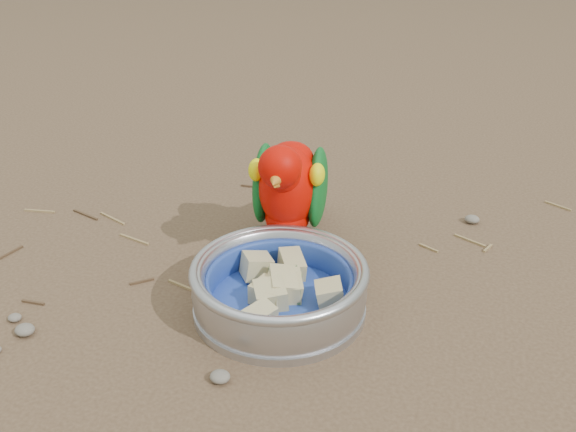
% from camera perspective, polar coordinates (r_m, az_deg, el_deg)
% --- Properties ---
extents(ground, '(60.00, 60.00, 0.00)m').
position_cam_1_polar(ground, '(0.76, 1.51, -8.36)').
color(ground, brown).
extents(food_bowl, '(0.20, 0.20, 0.02)m').
position_cam_1_polar(food_bowl, '(0.76, -0.76, -7.89)').
color(food_bowl, '#B2B2BA').
rests_on(food_bowl, ground).
extents(bowl_wall, '(0.20, 0.20, 0.04)m').
position_cam_1_polar(bowl_wall, '(0.74, -0.77, -6.00)').
color(bowl_wall, '#B2B2BA').
rests_on(bowl_wall, food_bowl).
extents(fruit_wedges, '(0.12, 0.12, 0.03)m').
position_cam_1_polar(fruit_wedges, '(0.74, -0.77, -6.44)').
color(fruit_wedges, tan).
rests_on(fruit_wedges, food_bowl).
extents(lory_parrot, '(0.11, 0.21, 0.17)m').
position_cam_1_polar(lory_parrot, '(0.84, 0.02, 1.71)').
color(lory_parrot, '#C70800').
rests_on(lory_parrot, ground).
extents(ground_debris, '(0.90, 0.80, 0.01)m').
position_cam_1_polar(ground_debris, '(0.78, 0.27, -7.42)').
color(ground_debris, olive).
rests_on(ground_debris, ground).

